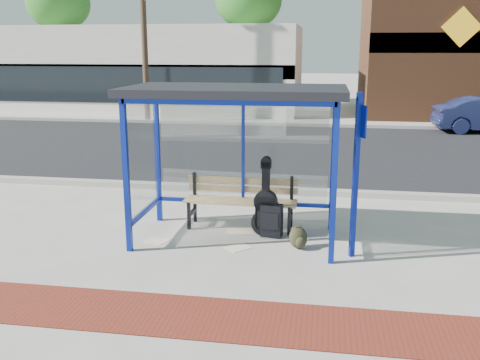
% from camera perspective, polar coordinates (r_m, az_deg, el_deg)
% --- Properties ---
extents(ground, '(120.00, 120.00, 0.00)m').
position_cam_1_polar(ground, '(8.62, -0.44, -6.32)').
color(ground, '#B2ADA0').
rests_on(ground, ground).
extents(brick_paver_strip, '(60.00, 1.00, 0.01)m').
position_cam_1_polar(brick_paver_strip, '(6.29, -4.50, -14.34)').
color(brick_paver_strip, maroon).
rests_on(brick_paver_strip, ground).
extents(curb_near, '(60.00, 0.25, 0.12)m').
position_cam_1_polar(curb_near, '(11.35, 1.99, -1.05)').
color(curb_near, gray).
rests_on(curb_near, ground).
extents(street_asphalt, '(60.00, 10.00, 0.00)m').
position_cam_1_polar(street_asphalt, '(16.31, 4.24, 3.31)').
color(street_asphalt, black).
rests_on(street_asphalt, ground).
extents(curb_far, '(60.00, 0.25, 0.12)m').
position_cam_1_polar(curb_far, '(21.33, 5.45, 5.93)').
color(curb_far, gray).
rests_on(curb_far, ground).
extents(far_sidewalk, '(60.00, 4.00, 0.01)m').
position_cam_1_polar(far_sidewalk, '(23.21, 5.76, 6.42)').
color(far_sidewalk, '#B2ADA0').
rests_on(far_sidewalk, ground).
extents(bus_shelter, '(3.30, 1.80, 2.42)m').
position_cam_1_polar(bus_shelter, '(8.22, -0.38, 7.53)').
color(bus_shelter, navy).
rests_on(bus_shelter, ground).
extents(storefront_white, '(18.00, 6.04, 4.00)m').
position_cam_1_polar(storefront_white, '(27.97, -12.85, 11.51)').
color(storefront_white, silver).
rests_on(storefront_white, ground).
extents(storefront_brown, '(10.00, 7.08, 6.40)m').
position_cam_1_polar(storefront_brown, '(27.30, 23.90, 13.17)').
color(storefront_brown, '#59331E').
rests_on(storefront_brown, ground).
extents(tree_left, '(3.60, 3.60, 7.03)m').
position_cam_1_polar(tree_left, '(33.77, -18.81, 17.35)').
color(tree_left, '#4C3826').
rests_on(tree_left, ground).
extents(tree_mid, '(3.60, 3.60, 7.03)m').
position_cam_1_polar(tree_mid, '(30.40, 0.93, 18.51)').
color(tree_mid, '#4C3826').
rests_on(tree_mid, ground).
extents(utility_pole_west, '(1.60, 0.24, 8.00)m').
position_cam_1_polar(utility_pole_west, '(22.64, -10.25, 16.50)').
color(utility_pole_west, '#4C3826').
rests_on(utility_pole_west, ground).
extents(bench, '(1.90, 0.49, 0.90)m').
position_cam_1_polar(bench, '(9.05, 0.11, -1.97)').
color(bench, black).
rests_on(bench, ground).
extents(guitar_bag, '(0.46, 0.15, 1.24)m').
position_cam_1_polar(guitar_bag, '(8.65, 2.74, -3.11)').
color(guitar_bag, black).
rests_on(guitar_bag, ground).
extents(suitcase, '(0.36, 0.26, 0.58)m').
position_cam_1_polar(suitcase, '(8.68, 3.40, -4.34)').
color(suitcase, black).
rests_on(suitcase, ground).
extents(backpack, '(0.34, 0.33, 0.34)m').
position_cam_1_polar(backpack, '(8.24, 6.28, -6.20)').
color(backpack, black).
rests_on(backpack, ground).
extents(sign_post, '(0.15, 0.28, 2.40)m').
position_cam_1_polar(sign_post, '(7.73, 12.32, 1.38)').
color(sign_post, navy).
rests_on(sign_post, ground).
extents(newspaper_a, '(0.43, 0.38, 0.01)m').
position_cam_1_polar(newspaper_a, '(8.64, -8.94, -6.44)').
color(newspaper_a, white).
rests_on(newspaper_a, ground).
extents(newspaper_b, '(0.47, 0.47, 0.01)m').
position_cam_1_polar(newspaper_b, '(8.27, -0.21, -7.22)').
color(newspaper_b, white).
rests_on(newspaper_b, ground).
extents(newspaper_c, '(0.49, 0.42, 0.01)m').
position_cam_1_polar(newspaper_c, '(8.97, -0.04, -5.49)').
color(newspaper_c, white).
rests_on(newspaper_c, ground).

